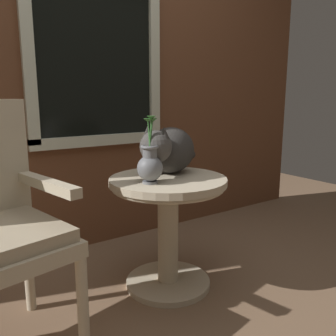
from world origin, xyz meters
TOP-DOWN VIEW (x-y plane):
  - ground_plane at (0.00, 0.00)m, footprint 6.00×6.00m
  - back_wall at (0.00, 0.90)m, footprint 4.00×0.07m
  - wicker_side_table at (0.15, 0.14)m, footprint 0.60×0.60m
  - cat at (0.21, 0.22)m, footprint 0.54×0.38m
  - pewter_vase_with_ivy at (0.01, 0.09)m, footprint 0.12×0.12m

SIDE VIEW (x-z plane):
  - ground_plane at x=0.00m, z-range 0.00..0.00m
  - wicker_side_table at x=0.15m, z-range 0.12..0.70m
  - pewter_vase_with_ivy at x=0.01m, z-range 0.53..0.84m
  - cat at x=0.21m, z-range 0.59..0.85m
  - back_wall at x=0.00m, z-range 0.00..2.60m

